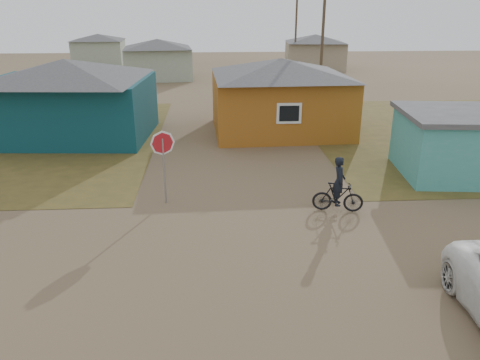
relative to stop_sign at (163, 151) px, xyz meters
name	(u,v)px	position (x,y,z in m)	size (l,w,h in m)	color
ground	(260,264)	(2.87, -4.35, -1.90)	(120.00, 120.00, 0.00)	brown
house_teal	(68,98)	(-5.63, 9.15, 0.15)	(8.93, 7.08, 4.00)	#0A333B
house_yellow	(280,95)	(5.37, 9.64, 0.10)	(7.72, 6.76, 3.90)	#9A5717
shed_turquoise	(480,144)	(12.37, 2.15, -0.59)	(6.71, 4.93, 2.60)	teal
house_pale_west	(158,58)	(-3.13, 29.65, -0.04)	(7.04, 6.15, 3.60)	#97A58E
house_beige_east	(315,51)	(12.87, 35.65, -0.04)	(6.95, 6.05, 3.60)	gray
house_pale_north	(99,49)	(-11.13, 41.65, -0.15)	(6.28, 5.81, 3.40)	#97A58E
utility_pole_near	(322,42)	(9.37, 17.65, 2.24)	(1.40, 0.20, 8.00)	#4B3C2D
utility_pole_far	(296,30)	(10.37, 33.65, 2.24)	(1.40, 0.20, 8.00)	#4B3C2D
stop_sign	(163,151)	(0.00, 0.00, 0.00)	(0.85, 0.07, 2.60)	gray
cyclist	(338,192)	(5.81, -1.05, -1.21)	(1.74, 0.80, 1.90)	black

